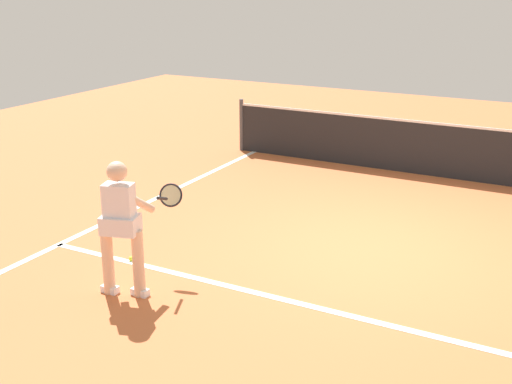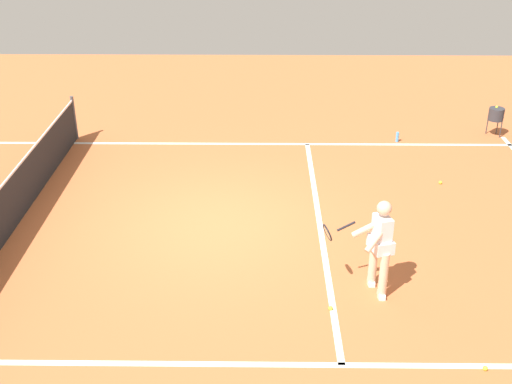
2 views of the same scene
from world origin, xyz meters
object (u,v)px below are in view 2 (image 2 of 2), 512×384
tennis_ball_far (440,182)px  tennis_ball_near (485,368)px  tennis_player (379,243)px  tennis_ball_mid (331,308)px  ball_hopper (496,114)px  water_bottle (397,137)px

tennis_ball_far → tennis_ball_near: bearing=172.1°
tennis_player → tennis_ball_mid: (-0.50, 0.72, -0.81)m
tennis_ball_far → tennis_player: bearing=152.9°
tennis_ball_far → ball_hopper: 3.37m
tennis_ball_mid → tennis_player: bearing=-55.0°
tennis_ball_near → tennis_ball_far: 5.60m
tennis_player → tennis_ball_mid: size_ratio=23.48×
ball_hopper → water_bottle: 2.48m
tennis_ball_near → tennis_player: bearing=33.7°
tennis_ball_near → tennis_ball_mid: same height
tennis_ball_near → water_bottle: 7.84m
tennis_player → tennis_ball_far: (3.78, -1.94, -0.81)m
tennis_ball_far → ball_hopper: (2.72, -1.93, 0.51)m
tennis_ball_mid → tennis_ball_near: bearing=-123.7°
tennis_ball_near → tennis_ball_far: same height
tennis_ball_near → water_bottle: water_bottle is taller
tennis_ball_near → ball_hopper: ball_hopper is taller
tennis_ball_near → ball_hopper: bearing=-18.1°
tennis_ball_mid → water_bottle: water_bottle is taller
tennis_player → ball_hopper: (6.50, -3.87, -0.30)m
tennis_ball_near → ball_hopper: size_ratio=0.09×
tennis_player → water_bottle: bearing=-13.5°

